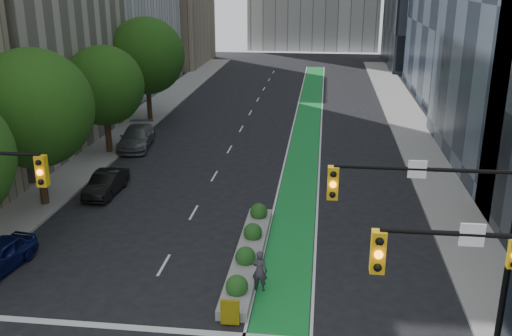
% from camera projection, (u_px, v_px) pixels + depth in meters
% --- Properties ---
extents(sidewalk_left, '(3.60, 90.00, 0.15)m').
position_uv_depth(sidewalk_left, '(114.00, 141.00, 44.36)').
color(sidewalk_left, gray).
rests_on(sidewalk_left, ground).
extents(sidewalk_right, '(3.60, 90.00, 0.15)m').
position_uv_depth(sidewalk_right, '(424.00, 151.00, 41.68)').
color(sidewalk_right, gray).
rests_on(sidewalk_right, ground).
extents(bike_lane_paint, '(2.20, 70.00, 0.01)m').
position_uv_depth(bike_lane_paint, '(306.00, 131.00, 47.40)').
color(bike_lane_paint, '#198A35').
rests_on(bike_lane_paint, ground).
extents(tree_mid, '(6.40, 6.40, 8.78)m').
position_uv_depth(tree_mid, '(33.00, 108.00, 30.28)').
color(tree_mid, black).
rests_on(tree_mid, ground).
extents(tree_midfar, '(5.60, 5.60, 7.76)m').
position_uv_depth(tree_midfar, '(104.00, 86.00, 39.88)').
color(tree_midfar, black).
rests_on(tree_midfar, ground).
extents(tree_far, '(6.60, 6.60, 9.00)m').
position_uv_depth(tree_far, '(146.00, 56.00, 49.04)').
color(tree_far, black).
rests_on(tree_far, ground).
extents(signal_right, '(5.82, 0.51, 7.20)m').
position_uv_depth(signal_right, '(461.00, 233.00, 17.45)').
color(signal_right, black).
rests_on(signal_right, ground).
extents(median_planter, '(1.20, 10.26, 1.10)m').
position_uv_depth(median_planter, '(249.00, 252.00, 25.90)').
color(median_planter, gray).
rests_on(median_planter, ground).
extents(cyclist, '(0.71, 0.52, 1.78)m').
position_uv_depth(cyclist, '(260.00, 271.00, 23.17)').
color(cyclist, '#3C3540').
rests_on(cyclist, ground).
extents(parked_car_left_mid, '(1.53, 4.14, 1.35)m').
position_uv_depth(parked_car_left_mid, '(106.00, 183.00, 33.52)').
color(parked_car_left_mid, black).
rests_on(parked_car_left_mid, ground).
extents(parked_car_left_far, '(2.88, 5.63, 1.56)m').
position_uv_depth(parked_car_left_far, '(136.00, 137.00, 42.60)').
color(parked_car_left_far, '#595B5E').
rests_on(parked_car_left_far, ground).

